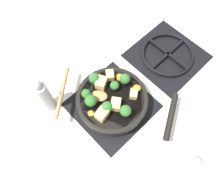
{
  "coord_description": "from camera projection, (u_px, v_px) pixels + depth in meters",
  "views": [
    {
      "loc": [
        0.25,
        -0.24,
        0.86
      ],
      "look_at": [
        0.0,
        0.0,
        0.08
      ],
      "focal_mm": 35.0,
      "sensor_mm": 36.0,
      "label": 1
    }
  ],
  "objects": [
    {
      "name": "broccoli_floret_west_rim",
      "position": [
        126.0,
        111.0,
        0.81
      ],
      "size": [
        0.04,
        0.04,
        0.05
      ],
      "color": "#709956",
      "rests_on": "skillet_pan"
    },
    {
      "name": "broccoli_floret_east_rim",
      "position": [
        115.0,
        86.0,
        0.85
      ],
      "size": [
        0.04,
        0.04,
        0.04
      ],
      "color": "#709956",
      "rests_on": "skillet_pan"
    },
    {
      "name": "carrot_slice_orange_thin",
      "position": [
        120.0,
        77.0,
        0.89
      ],
      "size": [
        0.03,
        0.03,
        0.01
      ],
      "primitive_type": "cylinder",
      "color": "orange",
      "rests_on": "skillet_pan"
    },
    {
      "name": "front_burner_grate",
      "position": [
        112.0,
        104.0,
        0.92
      ],
      "size": [
        0.31,
        0.31,
        0.03
      ],
      "color": "black",
      "rests_on": "ground_plane"
    },
    {
      "name": "ground_plane",
      "position": [
        112.0,
        105.0,
        0.93
      ],
      "size": [
        2.4,
        2.4,
        0.0
      ],
      "primitive_type": "plane",
      "color": "silver"
    },
    {
      "name": "rear_burner_grate",
      "position": [
        167.0,
        55.0,
        1.02
      ],
      "size": [
        0.31,
        0.31,
        0.03
      ],
      "color": "black",
      "rests_on": "ground_plane"
    },
    {
      "name": "tofu_cube_back_piece",
      "position": [
        116.0,
        104.0,
        0.83
      ],
      "size": [
        0.06,
        0.06,
        0.04
      ],
      "primitive_type": "cube",
      "rotation": [
        0.0,
        0.0,
        5.36
      ],
      "color": "#DBB770",
      "rests_on": "skillet_pan"
    },
    {
      "name": "carrot_slice_near_center",
      "position": [
        137.0,
        88.0,
        0.87
      ],
      "size": [
        0.03,
        0.03,
        0.01
      ],
      "primitive_type": "cylinder",
      "color": "orange",
      "rests_on": "skillet_pan"
    },
    {
      "name": "skillet_pan",
      "position": [
        113.0,
        101.0,
        0.88
      ],
      "size": [
        0.41,
        0.35,
        0.05
      ],
      "color": "black",
      "rests_on": "front_burner_grate"
    },
    {
      "name": "broccoli_floret_north_edge",
      "position": [
        95.0,
        78.0,
        0.86
      ],
      "size": [
        0.04,
        0.04,
        0.05
      ],
      "color": "#709956",
      "rests_on": "skillet_pan"
    },
    {
      "name": "broccoli_floret_mid_floret",
      "position": [
        125.0,
        79.0,
        0.86
      ],
      "size": [
        0.04,
        0.04,
        0.05
      ],
      "color": "#709956",
      "rests_on": "skillet_pan"
    },
    {
      "name": "tofu_cube_east_chunk",
      "position": [
        102.0,
        114.0,
        0.81
      ],
      "size": [
        0.05,
        0.05,
        0.04
      ],
      "primitive_type": "cube",
      "rotation": [
        0.0,
        0.0,
        4.9
      ],
      "color": "#DBB770",
      "rests_on": "skillet_pan"
    },
    {
      "name": "tofu_cube_center_large",
      "position": [
        101.0,
        83.0,
        0.86
      ],
      "size": [
        0.06,
        0.06,
        0.04
      ],
      "primitive_type": "cube",
      "rotation": [
        0.0,
        0.0,
        2.05
      ],
      "color": "#DBB770",
      "rests_on": "skillet_pan"
    },
    {
      "name": "carrot_slice_edge_slice",
      "position": [
        91.0,
        113.0,
        0.83
      ],
      "size": [
        0.02,
        0.02,
        0.01
      ],
      "primitive_type": "cylinder",
      "color": "orange",
      "rests_on": "skillet_pan"
    },
    {
      "name": "salt_shaker",
      "position": [
        192.0,
        164.0,
        0.79
      ],
      "size": [
        0.04,
        0.04,
        0.09
      ],
      "color": "white",
      "rests_on": "ground_plane"
    },
    {
      "name": "broccoli_floret_south_cluster",
      "position": [
        91.0,
        101.0,
        0.82
      ],
      "size": [
        0.05,
        0.05,
        0.05
      ],
      "color": "#709956",
      "rests_on": "skillet_pan"
    },
    {
      "name": "broccoli_floret_center_top",
      "position": [
        86.0,
        94.0,
        0.84
      ],
      "size": [
        0.04,
        0.04,
        0.04
      ],
      "color": "#709956",
      "rests_on": "skillet_pan"
    },
    {
      "name": "broccoli_floret_near_spoon",
      "position": [
        107.0,
        107.0,
        0.81
      ],
      "size": [
        0.04,
        0.04,
        0.05
      ],
      "color": "#709956",
      "rests_on": "skillet_pan"
    },
    {
      "name": "wooden_spoon",
      "position": [
        78.0,
        94.0,
        0.86
      ],
      "size": [
        0.23,
        0.23,
        0.02
      ],
      "color": "#A87A4C",
      "rests_on": "skillet_pan"
    },
    {
      "name": "tofu_cube_west_chunk",
      "position": [
        134.0,
        94.0,
        0.85
      ],
      "size": [
        0.04,
        0.05,
        0.03
      ],
      "primitive_type": "cube",
      "rotation": [
        0.0,
        0.0,
        2.21
      ],
      "color": "#DBB770",
      "rests_on": "skillet_pan"
    },
    {
      "name": "pepper_mill",
      "position": [
        44.0,
        96.0,
        0.84
      ],
      "size": [
        0.06,
        0.06,
        0.21
      ],
      "color": "#B2B2B7",
      "rests_on": "ground_plane"
    },
    {
      "name": "tofu_cube_near_handle",
      "position": [
        110.0,
        75.0,
        0.88
      ],
      "size": [
        0.05,
        0.05,
        0.03
      ],
      "primitive_type": "cube",
      "rotation": [
        0.0,
        0.0,
        5.65
      ],
      "color": "#DBB770",
      "rests_on": "skillet_pan"
    }
  ]
}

